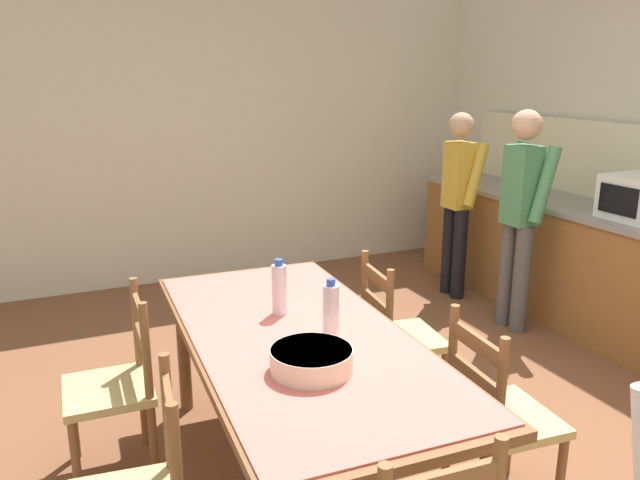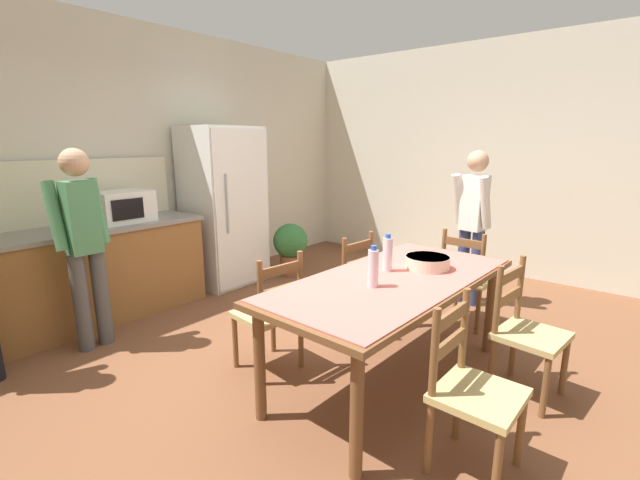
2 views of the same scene
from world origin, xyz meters
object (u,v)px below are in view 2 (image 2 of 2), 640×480
object	(u,v)px
chair_head_end	(467,279)
chair_side_near_right	(526,332)
microwave	(123,207)
dining_table	(393,288)
bottle_off_centre	(388,254)
chair_side_near_left	(472,390)
bottle_near_centre	(373,268)
serving_bowl	(427,261)
chair_side_far_left	(270,314)
person_by_table	(473,220)
potted_plant	(291,246)
person_at_counter	(83,239)
refrigerator	(224,207)
chair_side_far_right	(346,284)

from	to	relation	value
chair_head_end	chair_side_near_right	distance (m)	1.13
microwave	dining_table	size ratio (longest dim) A/B	0.25
bottle_off_centre	chair_side_near_left	world-z (taller)	bottle_off_centre
bottle_near_centre	bottle_off_centre	bearing A→B (deg)	16.27
dining_table	chair_side_near_right	size ratio (longest dim) A/B	2.23
serving_bowl	chair_side_near_left	bearing A→B (deg)	-141.45
bottle_off_centre	chair_side_far_left	bearing A→B (deg)	128.82
microwave	bottle_off_centre	distance (m)	2.67
bottle_near_centre	serving_bowl	world-z (taller)	bottle_near_centre
bottle_near_centre	person_by_table	xyz separation A→B (m)	(2.09, 0.13, -0.00)
chair_side_near_right	chair_side_near_left	world-z (taller)	same
potted_plant	serving_bowl	bearing A→B (deg)	-113.85
microwave	chair_side_near_left	xyz separation A→B (m)	(0.02, -3.44, -0.62)
chair_side_near_right	potted_plant	distance (m)	3.18
chair_side_near_right	person_at_counter	xyz separation A→B (m)	(-1.52, 2.96, 0.48)
microwave	bottle_near_centre	size ratio (longest dim) A/B	1.85
chair_head_end	chair_side_near_right	bearing A→B (deg)	133.00
potted_plant	bottle_near_centre	bearing A→B (deg)	-125.97
bottle_near_centre	serving_bowl	size ratio (longest dim) A/B	0.84
chair_side_near_right	serving_bowl	bearing A→B (deg)	103.08
person_at_counter	person_by_table	distance (m)	3.58
refrigerator	chair_side_near_left	distance (m)	3.65
bottle_near_centre	chair_side_near_left	xyz separation A→B (m)	(-0.23, -0.75, -0.46)
chair_head_end	dining_table	bearing A→B (deg)	91.01
chair_side_far_right	bottle_off_centre	bearing A→B (deg)	63.85
chair_side_far_left	chair_side_near_right	bearing A→B (deg)	125.61
chair_side_near_left	chair_side_far_right	bearing A→B (deg)	58.54
bottle_off_centre	chair_side_far_right	bearing A→B (deg)	59.38
refrigerator	chair_side_near_left	xyz separation A→B (m)	(-1.18, -3.43, -0.48)
dining_table	chair_head_end	distance (m)	1.32
dining_table	potted_plant	size ratio (longest dim) A/B	3.05
refrigerator	chair_side_far_right	xyz separation A→B (m)	(-0.22, -1.95, -0.48)
chair_side_far_right	person_at_counter	size ratio (longest dim) A/B	0.56
dining_table	potted_plant	world-z (taller)	dining_table
bottle_near_centre	chair_side_far_right	distance (m)	1.13
refrigerator	chair_side_far_right	world-z (taller)	refrigerator
dining_table	chair_side_near_right	world-z (taller)	chair_side_near_right
chair_side_near_left	serving_bowl	bearing A→B (deg)	39.88
serving_bowl	potted_plant	distance (m)	2.60
bottle_off_centre	bottle_near_centre	bearing A→B (deg)	-163.73
bottle_near_centre	person_by_table	size ratio (longest dim) A/B	0.17
refrigerator	dining_table	world-z (taller)	refrigerator
bottle_off_centre	potted_plant	bearing A→B (deg)	59.22
chair_side_near_right	chair_side_near_left	distance (m)	0.90
potted_plant	chair_head_end	bearing A→B (deg)	-92.23
bottle_off_centre	chair_head_end	size ratio (longest dim) A/B	0.30
refrigerator	person_by_table	xyz separation A→B (m)	(1.14, -2.55, -0.03)
dining_table	bottle_near_centre	size ratio (longest dim) A/B	7.53
refrigerator	chair_side_far_left	distance (m)	2.27
refrigerator	bottle_near_centre	size ratio (longest dim) A/B	6.85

